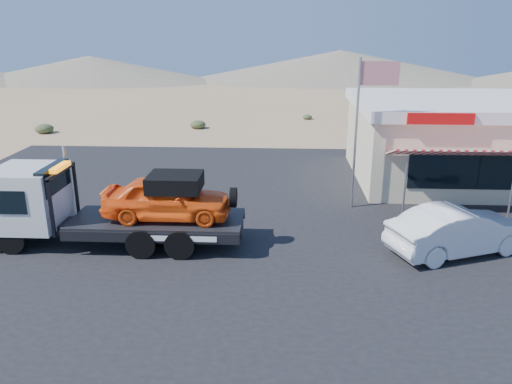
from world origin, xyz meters
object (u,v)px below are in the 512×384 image
Objects in this scene: white_sedan at (459,230)px; jerky_store at (463,139)px; flagpole at (363,117)px; tow_truck at (111,203)px.

jerky_store reaches higher than white_sedan.
white_sedan is 9.29m from jerky_store.
white_sedan is at bearing -58.24° from flagpole.
jerky_store is (14.40, 8.58, 0.51)m from tow_truck.
tow_truck is 1.37× the size of flagpole.
jerky_store is at bearing 30.79° from tow_truck.
jerky_store is at bearing 38.79° from flagpole.
tow_truck reaches higher than white_sedan.
white_sedan is 5.83m from flagpole.
tow_truck is at bearing -155.07° from flagpole.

